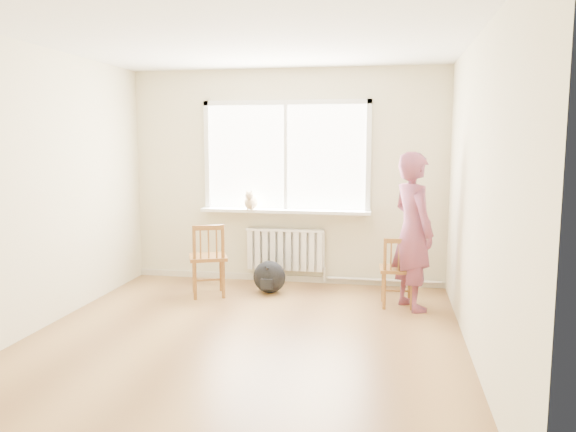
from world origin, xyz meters
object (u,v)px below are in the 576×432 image
at_px(chair_left, 208,260).
at_px(backpack, 269,277).
at_px(person, 413,231).
at_px(chair_right, 398,272).
at_px(cat, 251,201).

xyz_separation_m(chair_left, backpack, (0.67, 0.27, -0.24)).
relative_size(person, backpack, 4.36).
distance_m(chair_right, backpack, 1.54).
relative_size(chair_left, chair_right, 1.11).
bearing_deg(backpack, person, -11.07).
distance_m(chair_left, chair_right, 2.17).
bearing_deg(person, chair_left, 59.93).
height_order(chair_right, person, person).
bearing_deg(person, backpack, 50.17).
bearing_deg(person, cat, 40.93).
relative_size(chair_left, person, 0.51).
relative_size(chair_right, person, 0.46).
height_order(chair_right, cat, cat).
relative_size(person, cat, 4.37).
height_order(person, backpack, person).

